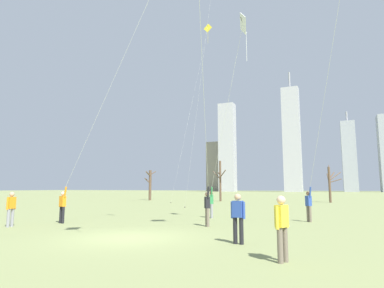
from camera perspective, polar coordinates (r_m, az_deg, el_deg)
The scene contains 16 objects.
ground_plane at distance 12.69m, azimuth -11.20°, elevation -15.73°, with size 400.00×400.00×0.00m, color #848E56.
kite_flyer_foreground_right_red at distance 17.14m, azimuth 21.14°, elevation 0.20°, with size 4.79×12.89×20.22m.
kite_flyer_midfield_left_teal at distance 17.55m, azimuth -18.85°, elevation -3.09°, with size 8.23×1.66×14.19m.
kite_flyer_midfield_right_purple at distance 14.35m, azimuth 2.34°, elevation -3.47°, with size 3.48×10.51×14.20m.
kite_flyer_midfield_center_white at distance 19.60m, azimuth 4.23°, elevation -5.59°, with size 3.38×3.80×10.98m.
bystander_far_off_by_trees at distance 8.65m, azimuth 15.39°, elevation -13.42°, with size 0.32×0.47×1.62m.
bystander_watching_nearby at distance 11.10m, azimuth 8.02°, elevation -12.28°, with size 0.50×0.26×1.62m.
bystander_strolling_midfield at distance 17.79m, azimuth -28.99°, elevation -9.63°, with size 0.23×0.51×1.62m.
distant_kite_drifting_left_yellow at distance 43.86m, azimuth 2.24°, elevation 17.19°, with size 5.01×1.55×22.76m.
bare_tree_rightmost at distance 45.32m, azimuth 4.93°, elevation -6.25°, with size 2.51×1.92×5.51m.
bare_tree_center at distance 44.62m, azimuth 22.93°, elevation -6.22°, with size 1.74×1.60×4.73m.
bare_tree_right_of_center at distance 49.17m, azimuth -7.33°, elevation -6.88°, with size 1.07×3.26×4.41m.
skyline_slender_spire at distance 162.56m, azimuth 6.18°, elevation -0.54°, with size 7.78×5.65×43.55m.
skyline_squat_block at distance 156.89m, azimuth 16.99°, elevation 0.85°, with size 7.71×5.91×55.84m.
skyline_mid_tower_left at distance 166.03m, azimuth 25.70°, elevation -1.93°, with size 6.02×6.85×37.01m.
skyline_short_annex at distance 174.51m, azimuth 4.06°, elevation -3.94°, with size 8.12×5.98×26.01m.
Camera 1 is at (7.06, -10.39, 1.82)m, focal length 30.62 mm.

